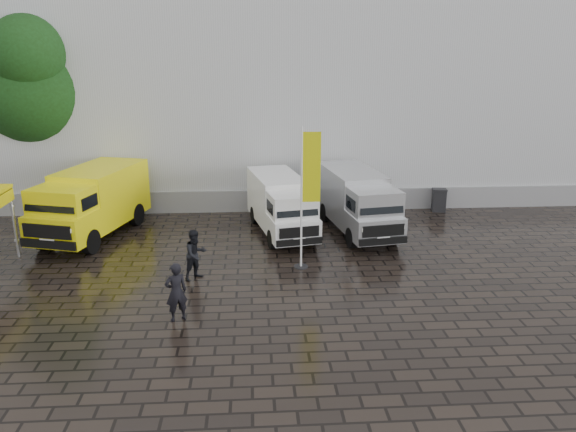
% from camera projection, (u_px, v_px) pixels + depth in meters
% --- Properties ---
extents(ground, '(120.00, 120.00, 0.00)m').
position_uv_depth(ground, '(294.00, 278.00, 18.54)').
color(ground, black).
rests_on(ground, ground).
extents(exhibition_hall, '(44.00, 16.00, 12.00)m').
position_uv_depth(exhibition_hall, '(309.00, 71.00, 32.20)').
color(exhibition_hall, silver).
rests_on(exhibition_hall, ground).
extents(hall_plinth, '(44.00, 0.15, 1.00)m').
position_uv_depth(hall_plinth, '(324.00, 200.00, 26.11)').
color(hall_plinth, gray).
rests_on(hall_plinth, ground).
extents(van_yellow, '(3.74, 6.15, 2.66)m').
position_uv_depth(van_yellow, '(91.00, 204.00, 22.29)').
color(van_yellow, '#FFF30D').
rests_on(van_yellow, ground).
extents(van_white, '(2.76, 5.52, 2.29)m').
position_uv_depth(van_white, '(281.00, 206.00, 22.68)').
color(van_white, white).
rests_on(van_white, ground).
extents(van_silver, '(2.76, 5.88, 2.45)m').
position_uv_depth(van_silver, '(357.00, 203.00, 22.85)').
color(van_silver, silver).
rests_on(van_silver, ground).
extents(flagpole, '(0.88, 0.50, 4.89)m').
position_uv_depth(flagpole, '(307.00, 191.00, 18.70)').
color(flagpole, black).
rests_on(flagpole, ground).
extents(tree, '(5.01, 5.01, 9.00)m').
position_uv_depth(tree, '(33.00, 83.00, 25.18)').
color(tree, black).
rests_on(tree, ground).
extents(wheelie_bin, '(0.75, 0.75, 1.06)m').
position_uv_depth(wheelie_bin, '(439.00, 200.00, 25.96)').
color(wheelie_bin, black).
rests_on(wheelie_bin, ground).
extents(person_front, '(0.74, 0.63, 1.71)m').
position_uv_depth(person_front, '(176.00, 292.00, 15.48)').
color(person_front, black).
rests_on(person_front, ground).
extents(person_tent, '(1.03, 1.02, 1.68)m').
position_uv_depth(person_tent, '(196.00, 254.00, 18.29)').
color(person_tent, black).
rests_on(person_tent, ground).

